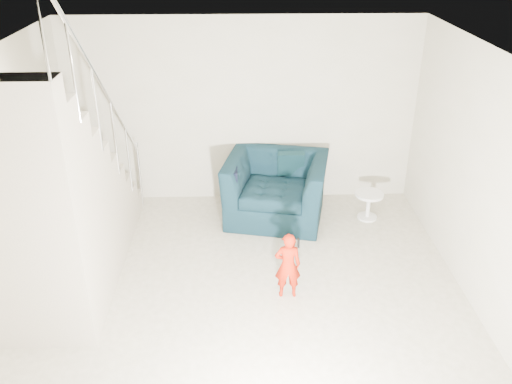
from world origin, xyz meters
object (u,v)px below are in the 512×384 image
side_table (369,201)px  armchair (276,188)px  staircase (62,214)px  toddler (288,265)px

side_table → armchair: bearing=175.6°
armchair → staircase: size_ratio=0.38×
armchair → staircase: staircase is taller
toddler → side_table: size_ratio=2.02×
armchair → staircase: 2.95m
side_table → staircase: staircase is taller
armchair → side_table: size_ratio=3.42×
armchair → side_table: 1.32m
toddler → side_table: (1.29, 1.73, -0.14)m
toddler → staircase: staircase is taller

